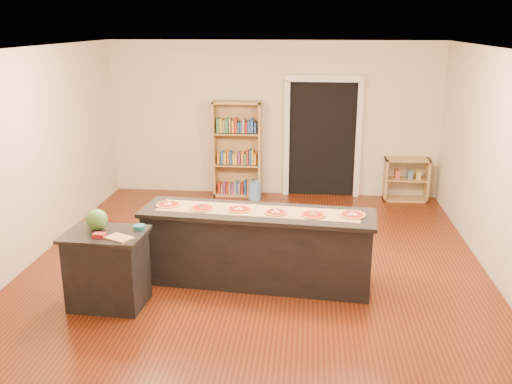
# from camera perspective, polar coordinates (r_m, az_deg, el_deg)

# --- Properties ---
(room) EXTENTS (6.00, 7.00, 2.80)m
(room) POSITION_cam_1_polar(r_m,az_deg,el_deg) (7.05, -0.16, 2.65)
(room) COLOR beige
(room) RESTS_ON ground
(doorway) EXTENTS (1.40, 0.09, 2.21)m
(doorway) POSITION_cam_1_polar(r_m,az_deg,el_deg) (10.45, 6.67, 6.05)
(doorway) COLOR black
(doorway) RESTS_ON room
(kitchen_island) EXTENTS (2.81, 0.76, 0.93)m
(kitchen_island) POSITION_cam_1_polar(r_m,az_deg,el_deg) (6.99, 0.14, -5.52)
(kitchen_island) COLOR black
(kitchen_island) RESTS_ON ground
(side_counter) EXTENTS (0.89, 0.65, 0.88)m
(side_counter) POSITION_cam_1_polar(r_m,az_deg,el_deg) (6.67, -14.63, -7.45)
(side_counter) COLOR black
(side_counter) RESTS_ON ground
(bookshelf) EXTENTS (0.87, 0.31, 1.75)m
(bookshelf) POSITION_cam_1_polar(r_m,az_deg,el_deg) (10.43, -1.89, 4.29)
(bookshelf) COLOR tan
(bookshelf) RESTS_ON ground
(low_shelf) EXTENTS (0.78, 0.33, 0.78)m
(low_shelf) POSITION_cam_1_polar(r_m,az_deg,el_deg) (10.60, 14.78, 1.23)
(low_shelf) COLOR tan
(low_shelf) RESTS_ON ground
(waste_bin) EXTENTS (0.23, 0.23, 0.33)m
(waste_bin) POSITION_cam_1_polar(r_m,az_deg,el_deg) (10.34, -0.13, 0.15)
(waste_bin) COLOR #6198D9
(waste_bin) RESTS_ON ground
(kraft_paper) EXTENTS (2.47, 0.66, 0.00)m
(kraft_paper) POSITION_cam_1_polar(r_m,az_deg,el_deg) (6.85, 0.17, -1.87)
(kraft_paper) COLOR #9C7A50
(kraft_paper) RESTS_ON kitchen_island
(watermelon) EXTENTS (0.24, 0.24, 0.24)m
(watermelon) POSITION_cam_1_polar(r_m,az_deg,el_deg) (6.59, -15.64, -2.67)
(watermelon) COLOR #144214
(watermelon) RESTS_ON side_counter
(cutting_board) EXTENTS (0.32, 0.28, 0.02)m
(cutting_board) POSITION_cam_1_polar(r_m,az_deg,el_deg) (6.30, -13.51, -4.49)
(cutting_board) COLOR tan
(cutting_board) RESTS_ON side_counter
(package_red) EXTENTS (0.13, 0.10, 0.05)m
(package_red) POSITION_cam_1_polar(r_m,az_deg,el_deg) (6.39, -15.41, -4.20)
(package_red) COLOR maroon
(package_red) RESTS_ON side_counter
(package_teal) EXTENTS (0.13, 0.13, 0.05)m
(package_teal) POSITION_cam_1_polar(r_m,az_deg,el_deg) (6.52, -11.60, -3.47)
(package_teal) COLOR #195966
(package_teal) RESTS_ON side_counter
(pizza_a) EXTENTS (0.32, 0.32, 0.02)m
(pizza_a) POSITION_cam_1_polar(r_m,az_deg,el_deg) (7.12, -8.75, -1.24)
(pizza_a) COLOR #B88246
(pizza_a) RESTS_ON kitchen_island
(pizza_b) EXTENTS (0.28, 0.28, 0.02)m
(pizza_b) POSITION_cam_1_polar(r_m,az_deg,el_deg) (6.94, -5.40, -1.61)
(pizza_b) COLOR #B88246
(pizza_b) RESTS_ON kitchen_island
(pizza_c) EXTENTS (0.29, 0.29, 0.02)m
(pizza_c) POSITION_cam_1_polar(r_m,az_deg,el_deg) (6.86, -1.72, -1.75)
(pizza_c) COLOR #B88246
(pizza_c) RESTS_ON kitchen_island
(pizza_d) EXTENTS (0.28, 0.28, 0.02)m
(pizza_d) POSITION_cam_1_polar(r_m,az_deg,el_deg) (6.75, 1.95, -2.05)
(pizza_d) COLOR #B88246
(pizza_d) RESTS_ON kitchen_island
(pizza_e) EXTENTS (0.31, 0.31, 0.02)m
(pizza_e) POSITION_cam_1_polar(r_m,az_deg,el_deg) (6.70, 5.75, -2.28)
(pizza_e) COLOR #B88246
(pizza_e) RESTS_ON kitchen_island
(pizza_f) EXTENTS (0.32, 0.32, 0.02)m
(pizza_f) POSITION_cam_1_polar(r_m,az_deg,el_deg) (6.76, 9.61, -2.26)
(pizza_f) COLOR #B88246
(pizza_f) RESTS_ON kitchen_island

